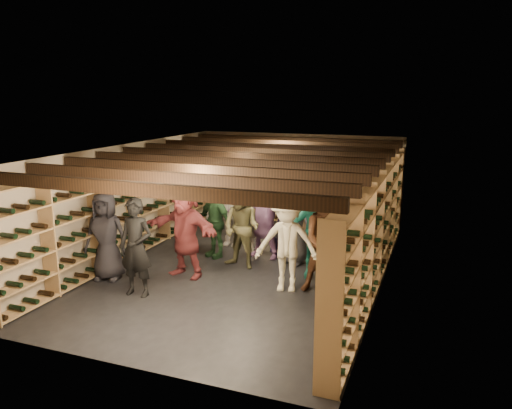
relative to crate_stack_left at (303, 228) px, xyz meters
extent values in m
plane|color=black|center=(-0.73, -1.86, -0.42)|extent=(8.00, 8.00, 0.00)
cube|color=tan|center=(-0.73, 2.14, 0.78)|extent=(5.50, 0.02, 2.40)
cube|color=tan|center=(-0.73, -5.86, 0.78)|extent=(5.50, 0.02, 2.40)
cube|color=tan|center=(-3.48, -1.86, 0.78)|extent=(0.02, 8.00, 2.40)
cube|color=tan|center=(2.02, -1.86, 0.78)|extent=(0.02, 8.00, 2.40)
cube|color=beige|center=(-0.73, -1.86, 1.98)|extent=(5.50, 8.00, 0.01)
cube|color=black|center=(-0.73, -5.36, 1.83)|extent=(5.40, 0.12, 0.18)
cube|color=black|center=(-0.73, -4.49, 1.83)|extent=(5.40, 0.12, 0.18)
cube|color=black|center=(-0.73, -3.61, 1.83)|extent=(5.40, 0.12, 0.18)
cube|color=black|center=(-0.73, -2.74, 1.83)|extent=(5.40, 0.12, 0.18)
cube|color=black|center=(-0.73, -1.86, 1.83)|extent=(5.40, 0.12, 0.18)
cube|color=black|center=(-0.73, -0.99, 1.83)|extent=(5.40, 0.12, 0.18)
cube|color=black|center=(-0.73, -0.11, 1.83)|extent=(5.40, 0.12, 0.18)
cube|color=black|center=(-0.73, 0.76, 1.83)|extent=(5.40, 0.12, 0.18)
cube|color=black|center=(-0.73, 1.64, 1.83)|extent=(5.40, 0.12, 0.18)
cube|color=#A17D4E|center=(-3.30, -1.86, 0.65)|extent=(0.32, 7.50, 2.15)
cube|color=#A17D4E|center=(1.84, -1.86, 0.65)|extent=(0.32, 7.50, 2.15)
cube|color=#A17D4E|center=(-0.73, 1.97, 0.65)|extent=(4.70, 0.30, 2.15)
cube|color=#A68257|center=(0.00, 0.00, -0.34)|extent=(0.59, 0.50, 0.17)
cube|color=#A68257|center=(0.00, 0.00, -0.17)|extent=(0.59, 0.50, 0.17)
cube|color=#A68257|center=(0.00, 0.00, 0.00)|extent=(0.59, 0.50, 0.17)
cube|color=#A68257|center=(0.00, 0.00, 0.17)|extent=(0.59, 0.50, 0.17)
cube|color=#A68257|center=(0.00, 0.00, 0.34)|extent=(0.59, 0.50, 0.17)
cube|color=#A68257|center=(0.25, 0.30, -0.34)|extent=(0.51, 0.35, 0.17)
cube|color=#A68257|center=(0.25, 0.30, -0.17)|extent=(0.51, 0.35, 0.17)
cube|color=#A68257|center=(0.25, 0.30, 0.00)|extent=(0.51, 0.35, 0.17)
cube|color=#A68257|center=(-0.15, -0.56, -0.34)|extent=(0.52, 0.36, 0.17)
imported|color=black|center=(-2.91, -3.32, 0.42)|extent=(0.92, 0.70, 1.68)
imported|color=black|center=(-1.94, -3.79, 0.44)|extent=(0.64, 0.42, 1.74)
imported|color=brown|center=(-0.77, -1.85, 0.41)|extent=(0.92, 0.78, 1.66)
imported|color=beige|center=(0.44, -2.66, 0.46)|extent=(1.23, 0.83, 1.77)
imported|color=#20806D|center=(0.73, -1.81, 0.45)|extent=(1.08, 0.59, 1.74)
imported|color=maroon|center=(-1.60, -2.65, 0.49)|extent=(1.77, 0.88, 1.83)
imported|color=#241E46|center=(-0.28, -0.56, 0.47)|extent=(1.04, 0.89, 1.80)
imported|color=gray|center=(-1.09, -0.83, 0.43)|extent=(0.69, 0.51, 1.71)
imported|color=#402314|center=(1.12, -2.48, 0.52)|extent=(1.11, 0.99, 1.89)
imported|color=beige|center=(-1.57, -0.56, 0.49)|extent=(1.22, 0.75, 1.83)
imported|color=#234726|center=(-1.57, -1.41, 0.36)|extent=(1.00, 0.72, 1.57)
imported|color=#916294|center=(-0.57, -1.02, 0.47)|extent=(1.72, 0.77, 1.79)
imported|color=#36353A|center=(0.14, -1.21, 0.39)|extent=(0.90, 0.69, 1.64)
camera|label=1|loc=(2.90, -10.75, 3.06)|focal=35.00mm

